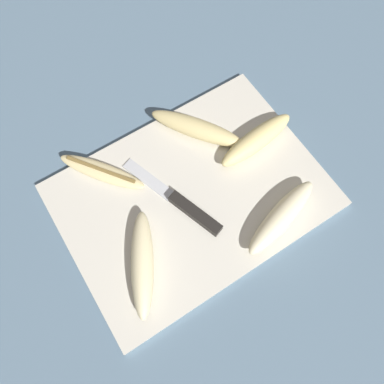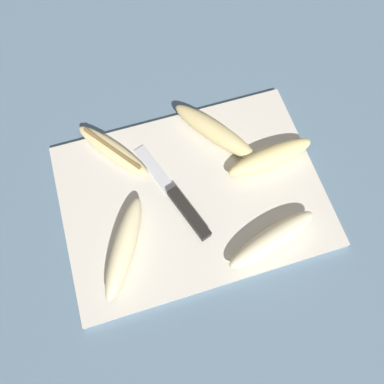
# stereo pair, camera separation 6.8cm
# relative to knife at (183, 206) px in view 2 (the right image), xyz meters

# --- Properties ---
(ground_plane) EXTENTS (4.00, 4.00, 0.00)m
(ground_plane) POSITION_rel_knife_xyz_m (0.02, 0.02, -0.02)
(ground_plane) COLOR slate
(cutting_board) EXTENTS (0.48, 0.35, 0.01)m
(cutting_board) POSITION_rel_knife_xyz_m (0.02, 0.02, -0.01)
(cutting_board) COLOR beige
(cutting_board) RESTS_ON ground_plane
(knife) EXTENTS (0.09, 0.22, 0.02)m
(knife) POSITION_rel_knife_xyz_m (0.00, 0.00, 0.00)
(knife) COLOR black
(knife) RESTS_ON cutting_board
(banana_spotted_left) EXTENTS (0.14, 0.18, 0.03)m
(banana_spotted_left) POSITION_rel_knife_xyz_m (0.10, 0.13, 0.01)
(banana_spotted_left) COLOR #DBC684
(banana_spotted_left) RESTS_ON cutting_board
(banana_cream_curved) EXTENTS (0.12, 0.18, 0.04)m
(banana_cream_curved) POSITION_rel_knife_xyz_m (-0.12, -0.05, 0.01)
(banana_cream_curved) COLOR beige
(banana_cream_curved) RESTS_ON cutting_board
(banana_ripe_center) EXTENTS (0.13, 0.16, 0.02)m
(banana_ripe_center) POSITION_rel_knife_xyz_m (-0.10, 0.15, 0.00)
(banana_ripe_center) COLOR beige
(banana_ripe_center) RESTS_ON cutting_board
(banana_bright_far) EXTENTS (0.18, 0.09, 0.04)m
(banana_bright_far) POSITION_rel_knife_xyz_m (0.13, -0.11, 0.01)
(banana_bright_far) COLOR beige
(banana_bright_far) RESTS_ON cutting_board
(banana_golden_short) EXTENTS (0.18, 0.06, 0.04)m
(banana_golden_short) POSITION_rel_knife_xyz_m (0.18, 0.04, 0.01)
(banana_golden_short) COLOR #EDD689
(banana_golden_short) RESTS_ON cutting_board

